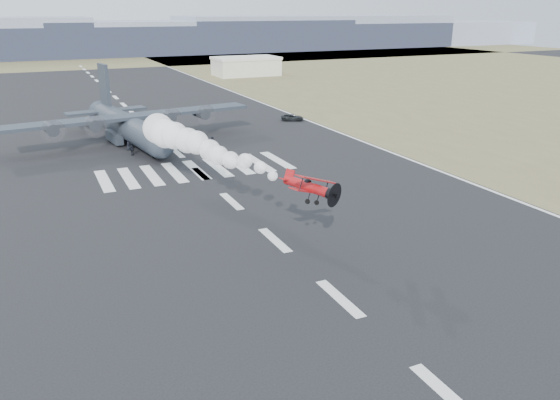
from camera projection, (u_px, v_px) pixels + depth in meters
ground at (449, 396)px, 30.60m from camera, size 500.00×500.00×0.00m
scrub_far at (74, 61)px, 227.98m from camera, size 500.00×80.00×0.00m
runway_markings at (178, 153)px, 82.09m from camera, size 60.00×260.00×0.01m
ridge_seg_d at (67, 41)px, 251.57m from camera, size 150.00×50.00×13.00m
ridge_seg_e at (202, 36)px, 276.71m from camera, size 150.00×50.00×15.00m
ridge_seg_f at (316, 32)px, 301.86m from camera, size 150.00×50.00×17.00m
ridge_seg_g at (411, 33)px, 328.00m from camera, size 150.00×50.00×13.00m
hangar_right at (246, 66)px, 176.36m from camera, size 20.50×12.50×5.90m
aerobatic_biplane at (311, 187)px, 45.41m from camera, size 5.56×5.42×3.20m
smoke_trail at (179, 138)px, 61.70m from camera, size 8.28×26.20×3.66m
transport_aircraft at (127, 124)px, 87.83m from camera, size 40.08×32.88×11.57m
support_vehicle at (292, 118)px, 105.60m from camera, size 4.83×3.81×1.22m
crew_a at (203, 137)px, 88.31m from camera, size 0.75×0.70×1.64m
crew_b at (191, 142)px, 85.58m from camera, size 0.78×0.92×1.62m
crew_c at (165, 139)px, 87.31m from camera, size 1.22×0.77×1.75m
crew_d at (132, 149)px, 80.39m from camera, size 1.21×0.94×1.85m
crew_e at (129, 144)px, 83.50m from camera, size 0.90×1.03×1.79m
crew_f at (212, 142)px, 85.23m from camera, size 0.74×1.60×1.67m
crew_g at (198, 144)px, 84.11m from camera, size 0.61×0.70×1.66m
crew_h at (157, 143)px, 84.59m from camera, size 0.87×1.02×1.79m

